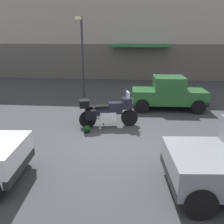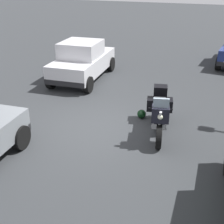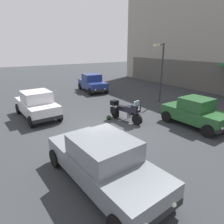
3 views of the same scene
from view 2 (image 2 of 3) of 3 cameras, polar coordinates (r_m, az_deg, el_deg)
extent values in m
plane|color=#2D3033|center=(8.84, -2.94, -3.05)|extent=(80.00, 80.00, 0.00)
cylinder|color=black|center=(7.83, 8.95, -4.68)|extent=(0.66, 0.28, 0.64)
cylinder|color=black|center=(9.27, 9.02, 0.28)|extent=(0.66, 0.28, 0.64)
cylinder|color=#B7B7BC|center=(7.64, 9.17, -1.81)|extent=(0.33, 0.14, 0.68)
cube|color=#B7B7BC|center=(8.53, 9.04, -1.27)|extent=(0.67, 0.52, 0.36)
cube|color=black|center=(8.43, 9.15, 0.19)|extent=(1.13, 0.52, 0.28)
cube|color=black|center=(8.08, 9.23, 0.45)|extent=(0.58, 0.45, 0.24)
cube|color=black|center=(8.55, 9.21, 1.60)|extent=(0.61, 0.42, 0.12)
cube|color=black|center=(7.66, 9.26, -0.34)|extent=(0.45, 0.51, 0.40)
cube|color=#8C9EAD|center=(7.50, 9.42, 1.59)|extent=(0.17, 0.41, 0.28)
sphere|color=#EAEACC|center=(7.50, 9.26, -0.93)|extent=(0.14, 0.14, 0.14)
cylinder|color=black|center=(7.69, 9.31, 0.58)|extent=(0.18, 0.61, 0.04)
cylinder|color=#B7B7BC|center=(9.13, 10.26, -0.36)|extent=(0.56, 0.21, 0.09)
cube|color=black|center=(9.07, 10.89, 1.34)|extent=(0.43, 0.28, 0.36)
cube|color=black|center=(9.05, 7.36, 1.56)|extent=(0.43, 0.28, 0.36)
cube|color=black|center=(9.12, 9.29, 4.13)|extent=(0.44, 0.47, 0.28)
cylinder|color=black|center=(8.79, 10.10, -2.49)|extent=(0.05, 0.13, 0.29)
sphere|color=black|center=(9.40, 5.70, -0.37)|extent=(0.28, 0.28, 0.28)
cylinder|color=black|center=(14.94, 19.79, 8.78)|extent=(0.66, 0.28, 0.64)
cube|color=black|center=(8.75, -20.43, -1.95)|extent=(0.26, 1.76, 0.20)
cylinder|color=black|center=(8.05, -17.13, -4.67)|extent=(0.66, 0.27, 0.64)
cube|color=silver|center=(12.80, -5.56, 9.16)|extent=(3.91, 1.92, 0.68)
cube|color=silver|center=(12.50, -5.96, 11.88)|extent=(1.71, 1.62, 0.64)
cube|color=#8C9EAD|center=(13.18, -4.68, 12.62)|extent=(0.16, 1.39, 0.54)
cube|color=#8C9EAD|center=(11.84, -7.37, 11.04)|extent=(0.16, 1.39, 0.51)
cube|color=black|center=(14.53, -2.73, 10.21)|extent=(0.24, 1.64, 0.20)
cube|color=black|center=(11.27, -9.07, 5.42)|extent=(0.24, 1.64, 0.20)
cylinder|color=black|center=(14.47, -6.21, 9.63)|extent=(0.65, 0.27, 0.64)
cylinder|color=black|center=(13.95, -0.22, 9.17)|extent=(0.65, 0.27, 0.64)
cylinder|color=black|center=(11.99, -11.60, 5.92)|extent=(0.65, 0.27, 0.64)
cylinder|color=black|center=(11.35, -4.60, 5.26)|extent=(0.65, 0.27, 0.64)
sphere|color=silver|center=(14.70, -4.36, 10.83)|extent=(0.14, 0.14, 0.14)
sphere|color=silver|center=(14.40, -0.95, 10.60)|extent=(0.14, 0.14, 0.14)
camera|label=1|loc=(12.26, -38.24, 16.15)|focal=39.36mm
camera|label=3|loc=(8.00, -77.52, 5.21)|focal=31.54mm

